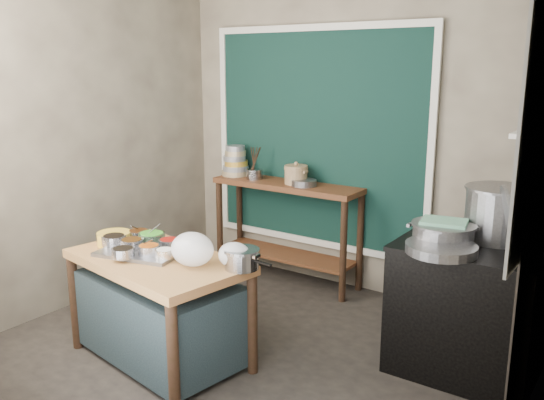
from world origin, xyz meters
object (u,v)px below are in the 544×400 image
Objects in this scene: stove_block at (467,311)px; steamer at (443,234)px; condiment_tray at (143,251)px; utensil_cup at (255,174)px; ceramic_crock at (296,176)px; prep_table at (160,309)px; yellow_basin at (114,238)px; stock_pot at (498,214)px; saucepan at (242,259)px; back_counter at (287,232)px.

steamer is (-0.17, -0.07, 0.52)m from stove_block.
stove_block is at bearing 28.36° from condiment_tray.
utensil_cup is (-0.32, 1.74, 0.24)m from condiment_tray.
condiment_tray is 2.02m from steamer.
steamer is at bearing -26.02° from ceramic_crock.
prep_table is 2.23× the size of condiment_tray.
yellow_basin is 1.07× the size of ceramic_crock.
stove_block reaches higher than yellow_basin.
stock_pot is at bearing 43.44° from prep_table.
stock_pot reaches higher than saucepan.
saucepan is 1.31m from steamer.
condiment_tray is at bearing -94.09° from ceramic_crock.
ceramic_crock is (-0.62, 1.62, 0.21)m from saucepan.
yellow_basin is at bearing -151.99° from stock_pot.
ceramic_crock is (0.43, 1.75, 0.23)m from yellow_basin.
back_counter is at bearing 158.98° from stove_block.
saucepan is 1.93m from utensil_cup.
prep_table is at bearing -89.26° from ceramic_crock.
steamer is (2.08, -0.77, -0.05)m from utensil_cup.
back_counter is 2.14m from stock_pot.
condiment_tray is 2.37× the size of saucepan.
stock_pot reaches higher than condiment_tray.
utensil_cup is (-0.01, 1.72, 0.20)m from yellow_basin.
saucepan is at bearing -69.03° from ceramic_crock.
prep_table is 0.42m from condiment_tray.
utensil_cup is at bearing 159.74° from steamer.
stock_pot is at bearing 28.01° from yellow_basin.
yellow_basin is at bearing -155.23° from steamer.
prep_table is 0.76m from saucepan.
stock_pot is at bearing 31.86° from condiment_tray.
condiment_tray is 2.33× the size of yellow_basin.
stove_block is (1.78, 1.05, 0.05)m from prep_table.
prep_table is at bearing -148.59° from steamer.
stove_block is 2.14× the size of steamer.
back_counter reaches higher than stove_block.
back_counter is 6.04× the size of yellow_basin.
utensil_cup reaches higher than prep_table.
yellow_basin is 1.52× the size of utensil_cup.
condiment_tray is at bearing -79.59° from utensil_cup.
yellow_basin is at bearing 176.86° from condiment_tray.
saucepan is at bearing 23.78° from prep_table.
stock_pot is at bearing -15.08° from ceramic_crock.
saucepan is (0.75, 0.14, 0.05)m from condiment_tray.
back_counter is 1.81m from yellow_basin.
prep_table is at bearing -145.89° from stock_pot.
utensil_cup reaches higher than condiment_tray.
stove_block is 0.55m from steamer.
prep_table is 1.39× the size of stove_block.
steamer is (2.07, 0.95, 0.15)m from yellow_basin.
stove_block is 1.61× the size of condiment_tray.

